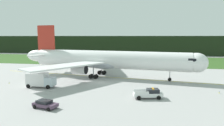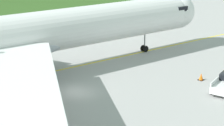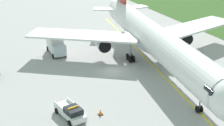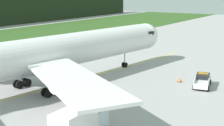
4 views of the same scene
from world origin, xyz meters
name	(u,v)px [view 2 (image 2 of 4)]	position (x,y,z in m)	size (l,w,h in m)	color
ground	(75,92)	(0.00, 0.00, 0.00)	(320.00, 320.00, 0.00)	#9F9E9E
taxiway_centerline_main	(38,75)	(0.32, 7.48, 0.00)	(71.06, 0.30, 0.01)	yellow
airliner	(29,35)	(-0.43, 7.58, 4.94)	(53.58, 43.28, 14.91)	silver
apron_cone	(201,77)	(12.68, -7.19, 0.39)	(0.64, 0.64, 0.79)	black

